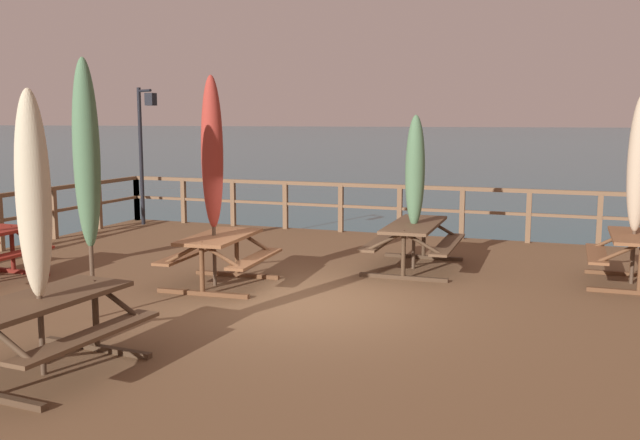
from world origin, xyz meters
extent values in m
plane|color=#2D5B6B|center=(0.00, 0.00, 0.00)|extent=(600.00, 600.00, 0.00)
cube|color=brown|center=(0.00, 0.00, 0.42)|extent=(13.58, 11.97, 0.84)
cube|color=brown|center=(0.00, 5.84, 1.89)|extent=(13.28, 0.09, 0.08)
cube|color=brown|center=(0.00, 5.84, 1.41)|extent=(13.28, 0.07, 0.06)
cube|color=brown|center=(-6.64, 5.84, 1.36)|extent=(0.10, 0.10, 1.05)
cube|color=brown|center=(-5.31, 5.84, 1.36)|extent=(0.10, 0.10, 1.05)
cube|color=brown|center=(-3.98, 5.84, 1.36)|extent=(0.10, 0.10, 1.05)
cube|color=brown|center=(-2.66, 5.84, 1.36)|extent=(0.10, 0.10, 1.05)
cube|color=brown|center=(-1.33, 5.84, 1.36)|extent=(0.10, 0.10, 1.05)
cube|color=brown|center=(0.00, 5.84, 1.36)|extent=(0.10, 0.10, 1.05)
cube|color=brown|center=(1.33, 5.84, 1.36)|extent=(0.10, 0.10, 1.05)
cube|color=brown|center=(2.66, 5.84, 1.36)|extent=(0.10, 0.10, 1.05)
cube|color=brown|center=(3.98, 5.84, 1.36)|extent=(0.10, 0.10, 1.05)
cube|color=brown|center=(-6.64, 1.46, 1.36)|extent=(0.10, 0.10, 1.05)
cube|color=brown|center=(-6.64, 2.92, 1.36)|extent=(0.10, 0.10, 1.05)
cube|color=brown|center=(-6.64, 4.38, 1.36)|extent=(0.10, 0.10, 1.05)
cube|color=brown|center=(-6.64, 5.84, 1.36)|extent=(0.10, 0.10, 1.05)
cube|color=brown|center=(1.04, 2.63, 1.58)|extent=(0.81, 2.10, 0.05)
cube|color=brown|center=(1.60, 2.64, 1.28)|extent=(0.33, 2.09, 0.04)
cube|color=brown|center=(0.48, 2.62, 1.28)|extent=(0.33, 2.09, 0.04)
cube|color=#432F1F|center=(1.06, 1.77, 0.87)|extent=(1.40, 0.11, 0.06)
cylinder|color=#432F1F|center=(1.06, 1.77, 1.21)|extent=(0.07, 0.07, 0.74)
cylinder|color=#432F1F|center=(1.34, 1.78, 1.43)|extent=(0.63, 0.07, 0.37)
cylinder|color=#432F1F|center=(0.78, 1.76, 1.43)|extent=(0.63, 0.07, 0.37)
cube|color=#432F1F|center=(1.02, 3.49, 0.87)|extent=(1.40, 0.11, 0.06)
cylinder|color=#432F1F|center=(1.02, 3.49, 1.21)|extent=(0.07, 0.07, 0.74)
cylinder|color=#432F1F|center=(1.30, 3.50, 1.43)|extent=(0.63, 0.07, 0.37)
cylinder|color=#432F1F|center=(0.74, 3.48, 1.43)|extent=(0.63, 0.07, 0.37)
cube|color=brown|center=(4.43, 2.62, 1.58)|extent=(0.78, 1.63, 0.05)
cube|color=brown|center=(3.87, 2.61, 1.28)|extent=(0.30, 1.62, 0.04)
cube|color=brown|center=(4.44, 1.99, 0.87)|extent=(1.40, 0.10, 0.06)
cylinder|color=brown|center=(4.44, 1.99, 1.21)|extent=(0.07, 0.07, 0.74)
cylinder|color=brown|center=(4.16, 1.98, 1.43)|extent=(0.63, 0.07, 0.37)
cube|color=brown|center=(4.42, 3.25, 0.87)|extent=(1.40, 0.10, 0.06)
cylinder|color=brown|center=(4.42, 3.25, 1.21)|extent=(0.07, 0.07, 0.74)
cylinder|color=brown|center=(4.14, 3.24, 1.43)|extent=(0.63, 0.07, 0.37)
cube|color=maroon|center=(-4.43, -0.64, 1.28)|extent=(0.28, 1.74, 0.04)
cube|color=maroon|center=(-4.99, 0.04, 0.87)|extent=(1.40, 0.08, 0.06)
cylinder|color=maroon|center=(-4.99, 0.04, 1.21)|extent=(0.07, 0.07, 0.74)
cylinder|color=maroon|center=(-4.71, 0.04, 1.43)|extent=(0.63, 0.06, 0.37)
cube|color=brown|center=(-1.29, -3.40, 1.58)|extent=(0.88, 1.85, 0.05)
cube|color=brown|center=(-0.73, -3.44, 1.28)|extent=(0.40, 1.81, 0.04)
cube|color=brown|center=(-1.85, -3.37, 1.28)|extent=(0.40, 1.81, 0.04)
cylinder|color=#432F1F|center=(-1.06, -4.14, 1.43)|extent=(0.63, 0.10, 0.37)
cube|color=#432F1F|center=(-1.25, -2.68, 0.87)|extent=(1.40, 0.17, 0.06)
cylinder|color=#432F1F|center=(-1.25, -2.68, 1.21)|extent=(0.07, 0.07, 0.74)
cylinder|color=#432F1F|center=(-0.97, -2.70, 1.43)|extent=(0.63, 0.10, 0.37)
cylinder|color=#432F1F|center=(-1.53, -2.67, 1.43)|extent=(0.63, 0.10, 0.37)
cube|color=brown|center=(-1.41, 0.43, 1.58)|extent=(0.87, 1.65, 0.05)
cube|color=brown|center=(-0.86, 0.46, 1.28)|extent=(0.39, 1.62, 0.04)
cube|color=brown|center=(-1.97, 0.39, 1.28)|extent=(0.39, 1.62, 0.04)
cube|color=brown|center=(-1.37, -0.19, 0.87)|extent=(1.40, 0.17, 0.06)
cylinder|color=brown|center=(-1.37, -0.19, 1.21)|extent=(0.07, 0.07, 0.74)
cylinder|color=brown|center=(-1.09, -0.17, 1.43)|extent=(0.63, 0.10, 0.37)
cylinder|color=brown|center=(-1.65, -0.21, 1.43)|extent=(0.63, 0.10, 0.37)
cube|color=brown|center=(-1.46, 1.04, 0.87)|extent=(1.40, 0.17, 0.06)
cylinder|color=brown|center=(-1.46, 1.04, 1.21)|extent=(0.07, 0.07, 0.74)
cylinder|color=brown|center=(-1.18, 1.06, 1.43)|extent=(0.63, 0.10, 0.37)
cylinder|color=brown|center=(-1.74, 1.03, 1.43)|extent=(0.63, 0.10, 0.37)
cylinder|color=#4C3828|center=(1.03, 2.60, 2.04)|extent=(0.06, 0.06, 2.41)
ellipsoid|color=#4C704C|center=(1.03, 2.60, 2.47)|extent=(0.32, 0.32, 1.83)
cylinder|color=#2D432D|center=(1.03, 2.60, 2.33)|extent=(0.21, 0.21, 0.05)
cone|color=#4C3828|center=(1.03, 2.60, 3.31)|extent=(0.10, 0.10, 0.14)
cylinder|color=#4C3828|center=(4.38, 2.67, 2.18)|extent=(0.06, 0.06, 2.69)
ellipsoid|color=tan|center=(4.38, 2.67, 2.66)|extent=(0.32, 0.32, 2.04)
cylinder|color=#71614F|center=(4.38, 2.67, 2.50)|extent=(0.21, 0.21, 0.05)
cylinder|color=#4C3828|center=(-1.27, -3.47, 2.14)|extent=(0.06, 0.06, 2.61)
ellipsoid|color=#CCB793|center=(-1.27, -3.47, 2.61)|extent=(0.32, 0.32, 1.99)
cylinder|color=#7A6E58|center=(-1.27, -3.47, 2.46)|extent=(0.21, 0.21, 0.05)
cone|color=#4C3828|center=(-1.27, -3.47, 3.52)|extent=(0.10, 0.10, 0.14)
cylinder|color=#4C3828|center=(-1.49, 0.39, 2.31)|extent=(0.06, 0.06, 2.94)
ellipsoid|color=#A33328|center=(-1.49, 0.39, 2.83)|extent=(0.32, 0.32, 2.23)
cylinder|color=maroon|center=(-1.49, 0.39, 2.66)|extent=(0.21, 0.21, 0.05)
cone|color=#4C3828|center=(-1.49, 0.39, 3.85)|extent=(0.10, 0.10, 0.14)
cylinder|color=#4C3828|center=(-2.07, -1.68, 2.36)|extent=(0.06, 0.06, 3.04)
ellipsoid|color=#4C704C|center=(-2.07, -1.68, 2.89)|extent=(0.32, 0.32, 2.31)
cylinder|color=#2D432D|center=(-2.07, -1.68, 2.72)|extent=(0.21, 0.21, 0.05)
cone|color=#4C3828|center=(-2.07, -1.68, 3.95)|extent=(0.10, 0.10, 0.14)
cylinder|color=black|center=(-6.09, 5.29, 2.44)|extent=(0.09, 0.09, 3.20)
cylinder|color=black|center=(-5.84, 5.16, 3.96)|extent=(0.52, 0.31, 0.06)
cube|color=black|center=(-5.60, 5.03, 3.76)|extent=(0.20, 0.20, 0.28)
sphere|color=#F4E08C|center=(-5.60, 5.03, 3.76)|extent=(0.14, 0.14, 0.14)
camera|label=1|loc=(3.53, -8.68, 3.31)|focal=39.28mm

